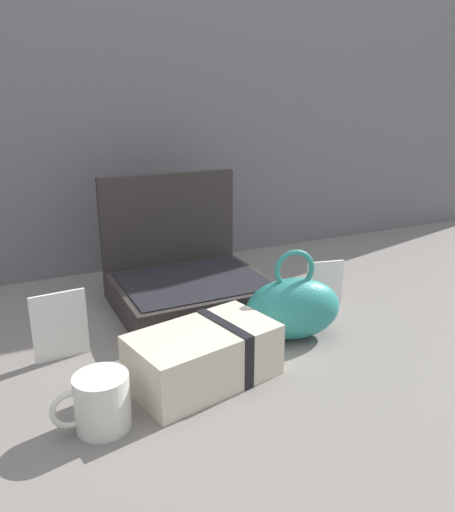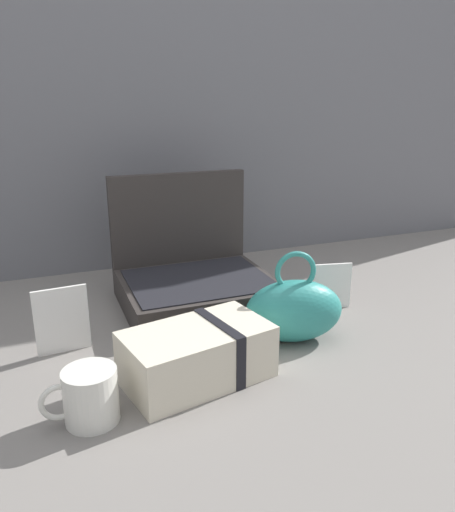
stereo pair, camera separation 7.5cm
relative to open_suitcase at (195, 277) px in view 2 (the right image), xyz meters
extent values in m
plane|color=slate|center=(0.00, -0.21, -0.07)|extent=(6.00, 6.00, 0.00)
cube|color=slate|center=(0.00, 0.37, 0.63)|extent=(3.20, 0.06, 1.40)
cube|color=#332D2B|center=(0.00, -0.04, -0.03)|extent=(0.37, 0.30, 0.07)
cube|color=black|center=(0.00, -0.04, 0.01)|extent=(0.34, 0.27, 0.00)
cube|color=#332D2B|center=(0.00, 0.12, 0.09)|extent=(0.37, 0.02, 0.31)
ellipsoid|color=teal|center=(0.13, -0.28, 0.00)|extent=(0.23, 0.16, 0.14)
torus|color=teal|center=(0.13, -0.28, 0.09)|extent=(0.09, 0.03, 0.09)
cube|color=beige|center=(-0.11, -0.35, -0.02)|extent=(0.29, 0.20, 0.10)
cube|color=black|center=(-0.06, -0.34, -0.02)|extent=(0.05, 0.15, 0.11)
cylinder|color=silver|center=(-0.31, -0.41, -0.02)|extent=(0.09, 0.09, 0.09)
torus|color=silver|center=(-0.36, -0.41, -0.02)|extent=(0.06, 0.01, 0.06)
cube|color=white|center=(0.30, -0.16, -0.01)|extent=(0.09, 0.03, 0.12)
cube|color=white|center=(-0.33, -0.15, 0.00)|extent=(0.11, 0.01, 0.14)
camera|label=1|loc=(-0.42, -1.10, 0.43)|focal=34.69mm
camera|label=2|loc=(-0.35, -1.13, 0.43)|focal=34.69mm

